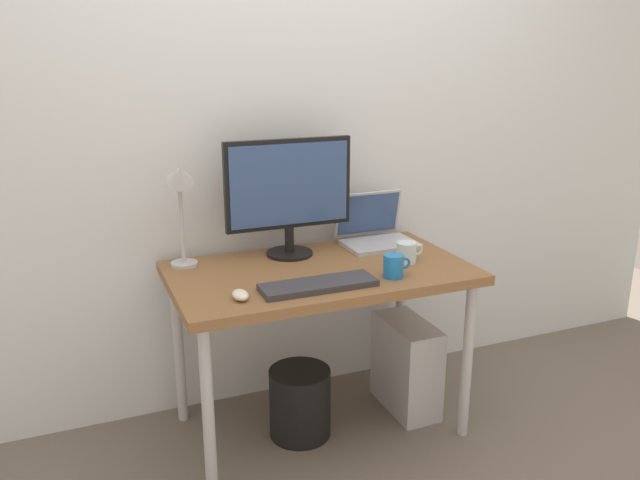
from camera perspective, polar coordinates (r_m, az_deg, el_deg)
ground_plane at (r=2.94m, az=-0.00°, el=-16.12°), size 6.00×6.00×0.00m
back_wall at (r=2.86m, az=-3.12°, el=10.80°), size 4.40×0.04×2.60m
desk at (r=2.64m, az=-0.00°, el=-3.97°), size 1.21×0.69×0.73m
monitor at (r=2.71m, az=-2.77°, el=4.40°), size 0.55×0.20×0.50m
laptop at (r=2.94m, az=4.88°, el=0.79°), size 0.32×0.26×0.23m
desk_lamp at (r=2.59m, az=-12.20°, el=4.27°), size 0.11×0.16×0.45m
keyboard at (r=2.40m, az=-0.13°, el=-4.00°), size 0.44×0.14×0.02m
mouse at (r=2.31m, az=-7.06°, el=-4.85°), size 0.06×0.09×0.03m
coffee_mug at (r=2.52m, az=6.55°, el=-2.28°), size 0.12×0.08×0.09m
glass_cup at (r=2.70m, az=7.68°, el=-1.08°), size 0.12×0.09×0.09m
computer_tower at (r=3.00m, az=7.62°, el=-10.91°), size 0.18×0.36×0.42m
wastebasket at (r=2.81m, az=-1.79°, el=-14.18°), size 0.26×0.26×0.30m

